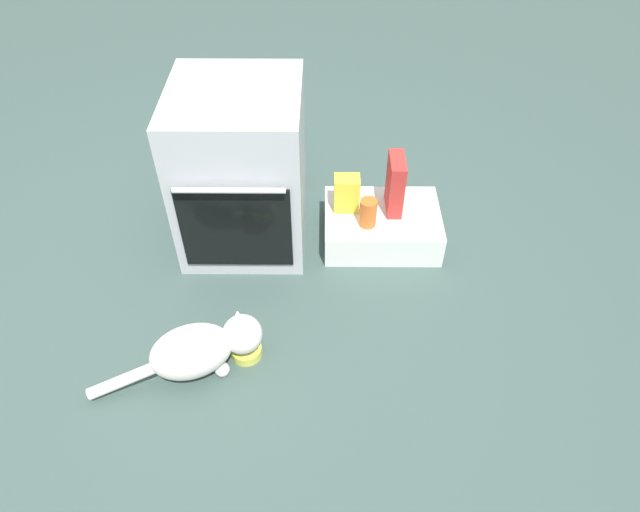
{
  "coord_description": "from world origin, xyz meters",
  "views": [
    {
      "loc": [
        0.42,
        -1.67,
        1.94
      ],
      "look_at": [
        0.41,
        0.04,
        0.25
      ],
      "focal_mm": 31.87,
      "sensor_mm": 36.0,
      "label": 1
    }
  ],
  "objects": [
    {
      "name": "ground",
      "position": [
        0.0,
        0.0,
        0.0
      ],
      "size": [
        8.0,
        8.0,
        0.0
      ],
      "primitive_type": "plane",
      "color": "#384C47"
    },
    {
      "name": "food_bowl",
      "position": [
        0.11,
        -0.29,
        0.03
      ],
      "size": [
        0.13,
        0.13,
        0.07
      ],
      "color": "#D1D14C",
      "rests_on": "ground"
    },
    {
      "name": "pantry_cabinet",
      "position": [
        0.71,
        0.42,
        0.08
      ],
      "size": [
        0.56,
        0.4,
        0.17
      ],
      "primitive_type": "cube",
      "color": "white",
      "rests_on": "ground"
    },
    {
      "name": "snack_bag",
      "position": [
        0.53,
        0.45,
        0.26
      ],
      "size": [
        0.12,
        0.09,
        0.18
      ],
      "primitive_type": "cube",
      "color": "yellow",
      "rests_on": "pantry_cabinet"
    },
    {
      "name": "sauce_jar",
      "position": [
        0.63,
        0.33,
        0.24
      ],
      "size": [
        0.08,
        0.08,
        0.14
      ],
      "primitive_type": "cylinder",
      "color": "#D16023",
      "rests_on": "pantry_cabinet"
    },
    {
      "name": "cat",
      "position": [
        -0.05,
        -0.35,
        0.12
      ],
      "size": [
        0.67,
        0.33,
        0.23
      ],
      "rotation": [
        0.0,
        0.0,
        0.36
      ],
      "color": "silver",
      "rests_on": "ground"
    },
    {
      "name": "cereal_box",
      "position": [
        0.76,
        0.46,
        0.31
      ],
      "size": [
        0.07,
        0.18,
        0.28
      ],
      "primitive_type": "cube",
      "color": "#B72D28",
      "rests_on": "pantry_cabinet"
    },
    {
      "name": "oven",
      "position": [
        0.04,
        0.46,
        0.39
      ],
      "size": [
        0.57,
        0.64,
        0.78
      ],
      "color": "#B7BABF",
      "rests_on": "ground"
    }
  ]
}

